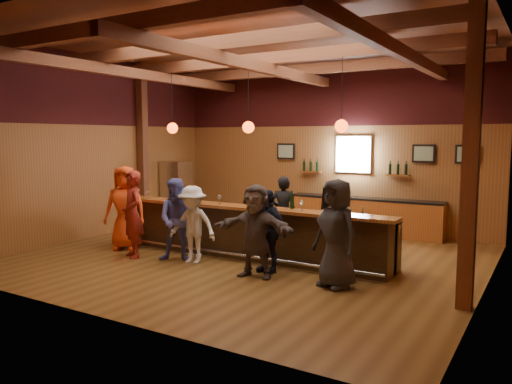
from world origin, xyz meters
TOP-DOWN VIEW (x-y plane):
  - room at (0.00, 0.06)m, footprint 9.04×9.00m
  - bar_counter at (0.02, 0.15)m, footprint 6.30×1.07m
  - back_bar_cabinet at (1.20, 3.72)m, footprint 4.00×0.52m
  - window at (0.80, 3.95)m, footprint 0.95×0.09m
  - framed_pictures at (1.67, 3.94)m, footprint 5.35×0.05m
  - wine_shelves at (0.80, 3.88)m, footprint 3.00×0.18m
  - pendant_lights at (0.00, 0.00)m, footprint 4.24×0.24m
  - stainless_fridge at (-4.10, 2.60)m, footprint 0.70×0.70m
  - customer_orange at (-2.80, -0.72)m, footprint 1.09×0.95m
  - customer_redvest at (-2.09, -1.20)m, footprint 0.79×0.70m
  - customer_denim at (-1.07, -0.97)m, footprint 1.02×0.94m
  - customer_white at (-0.72, -0.94)m, footprint 1.08×0.72m
  - customer_navy at (0.89, -0.76)m, footprint 0.98×0.64m
  - customer_brown at (0.87, -1.16)m, footprint 1.60×0.67m
  - customer_dark at (2.33, -0.99)m, footprint 1.05×0.88m
  - bartender at (0.20, 1.14)m, footprint 0.70×0.58m
  - ice_bucket at (0.39, -0.16)m, footprint 0.22×0.22m
  - bottle_a at (0.48, -0.03)m, footprint 0.07×0.07m
  - bottle_b at (1.01, -0.02)m, footprint 0.08×0.08m
  - glass_a at (-2.60, -0.19)m, footprint 0.08×0.08m
  - glass_b at (-1.86, -0.12)m, footprint 0.07×0.07m
  - glass_c at (-1.70, -0.13)m, footprint 0.07×0.07m
  - glass_d at (-1.25, -0.24)m, footprint 0.08×0.08m
  - glass_e at (-0.61, -0.17)m, footprint 0.09×0.09m
  - glass_f at (0.60, -0.21)m, footprint 0.07×0.07m
  - glass_g at (1.26, -0.11)m, footprint 0.09×0.09m
  - glass_h at (2.21, -0.16)m, footprint 0.09×0.09m

SIDE VIEW (x-z plane):
  - back_bar_cabinet at x=1.20m, z-range 0.00..0.95m
  - bar_counter at x=0.02m, z-range -0.03..1.08m
  - customer_white at x=-0.72m, z-range 0.00..1.55m
  - customer_navy at x=0.89m, z-range 0.00..1.55m
  - bartender at x=0.20m, z-range 0.00..1.64m
  - customer_brown at x=0.87m, z-range 0.00..1.68m
  - customer_denim at x=-1.07m, z-range 0.00..1.68m
  - stainless_fridge at x=-4.10m, z-range 0.00..1.80m
  - customer_redvest at x=-2.09m, z-range 0.00..1.81m
  - customer_dark at x=2.33m, z-range 0.00..1.82m
  - customer_orange at x=-2.80m, z-range 0.00..1.87m
  - glass_b at x=-1.86m, z-range 1.14..1.31m
  - glass_f at x=0.60m, z-range 1.15..1.31m
  - glass_c at x=-1.70m, z-range 1.15..1.31m
  - ice_bucket at x=0.39m, z-range 1.11..1.35m
  - glass_a at x=-2.60m, z-range 1.15..1.32m
  - bottle_a at x=0.48m, z-range 1.07..1.42m
  - glass_d at x=-1.25m, z-range 1.15..1.34m
  - glass_h at x=2.21m, z-range 1.15..1.34m
  - glass_g at x=1.26m, z-range 1.15..1.34m
  - glass_e at x=-0.61m, z-range 1.15..1.34m
  - bottle_b at x=1.01m, z-range 1.07..1.43m
  - wine_shelves at x=0.80m, z-range 1.47..1.77m
  - window at x=0.80m, z-range 1.57..2.52m
  - framed_pictures at x=1.67m, z-range 1.88..2.33m
  - pendant_lights at x=0.00m, z-range 2.02..3.39m
  - room at x=0.00m, z-range 0.95..5.47m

